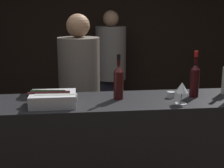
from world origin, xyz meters
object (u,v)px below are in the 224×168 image
object	(u,v)px
candle_votive	(171,95)
red_wine_bottle_black_foil	(119,81)
red_wine_bottle_tall	(195,79)
person_blond_tee	(80,95)
person_in_hoodie	(111,67)
ice_bin_with_bottles	(52,98)
wine_glass	(182,88)

from	to	relation	value
candle_votive	red_wine_bottle_black_foil	distance (m)	0.43
red_wine_bottle_tall	person_blond_tee	bearing A→B (deg)	148.86
person_blond_tee	red_wine_bottle_tall	bearing A→B (deg)	139.78
red_wine_bottle_black_foil	red_wine_bottle_tall	bearing A→B (deg)	-0.16
person_in_hoodie	person_blond_tee	xyz separation A→B (m)	(-0.45, -1.37, -0.01)
ice_bin_with_bottles	wine_glass	world-z (taller)	wine_glass
ice_bin_with_bottles	person_in_hoodie	bearing A→B (deg)	72.31
red_wine_bottle_black_foil	wine_glass	bearing A→B (deg)	-22.56
ice_bin_with_bottles	red_wine_bottle_black_foil	world-z (taller)	red_wine_bottle_black_foil
red_wine_bottle_black_foil	person_in_hoodie	distance (m)	1.93
ice_bin_with_bottles	candle_votive	size ratio (longest dim) A/B	5.80
ice_bin_with_bottles	candle_votive	bearing A→B (deg)	6.32
wine_glass	red_wine_bottle_tall	xyz separation A→B (m)	(0.16, 0.18, 0.03)
wine_glass	candle_votive	world-z (taller)	wine_glass
person_in_hoodie	person_blond_tee	distance (m)	1.44
ice_bin_with_bottles	red_wine_bottle_black_foil	xyz separation A→B (m)	(0.49, 0.11, 0.09)
person_in_hoodie	person_blond_tee	world-z (taller)	person_in_hoodie
candle_votive	red_wine_bottle_black_foil	xyz separation A→B (m)	(-0.41, 0.01, 0.12)
candle_votive	person_blond_tee	bearing A→B (deg)	142.05
candle_votive	red_wine_bottle_tall	xyz separation A→B (m)	(0.19, 0.01, 0.12)
wine_glass	red_wine_bottle_black_foil	world-z (taller)	red_wine_bottle_black_foil
red_wine_bottle_tall	person_blond_tee	distance (m)	1.08
candle_votive	red_wine_bottle_black_foil	size ratio (longest dim) A/B	0.18
wine_glass	person_blond_tee	xyz separation A→B (m)	(-0.73, 0.72, -0.22)
wine_glass	person_blond_tee	world-z (taller)	person_blond_tee
wine_glass	person_blond_tee	bearing A→B (deg)	135.41
person_in_hoodie	red_wine_bottle_black_foil	bearing A→B (deg)	83.10
red_wine_bottle_black_foil	person_blond_tee	xyz separation A→B (m)	(-0.29, 0.54, -0.25)
candle_votive	wine_glass	bearing A→B (deg)	-81.62
wine_glass	red_wine_bottle_black_foil	distance (m)	0.48
candle_votive	person_blond_tee	distance (m)	0.91
ice_bin_with_bottles	wine_glass	bearing A→B (deg)	-4.29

